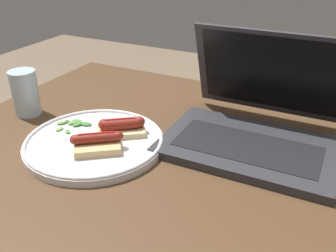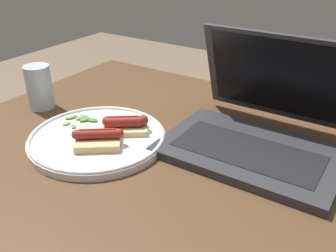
# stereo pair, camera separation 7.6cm
# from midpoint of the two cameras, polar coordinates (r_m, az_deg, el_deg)

# --- Properties ---
(desk) EXTENTS (1.09, 0.85, 0.73)m
(desk) POSITION_cam_midpoint_polar(r_m,az_deg,el_deg) (0.82, -0.75, -9.96)
(desk) COLOR #4C331E
(desk) RESTS_ON ground_plane
(laptop) EXTENTS (0.36, 0.31, 0.23)m
(laptop) POSITION_cam_midpoint_polar(r_m,az_deg,el_deg) (0.81, 10.62, 0.17)
(laptop) COLOR #2D2D33
(laptop) RESTS_ON desk
(plate) EXTENTS (0.30, 0.30, 0.02)m
(plate) POSITION_cam_midpoint_polar(r_m,az_deg,el_deg) (0.82, -13.74, -2.46)
(plate) COLOR silver
(plate) RESTS_ON desk
(sausage_toast_left) EXTENTS (0.12, 0.11, 0.04)m
(sausage_toast_left) POSITION_cam_midpoint_polar(r_m,az_deg,el_deg) (0.78, -13.48, -2.60)
(sausage_toast_left) COLOR tan
(sausage_toast_left) RESTS_ON plate
(sausage_toast_middle) EXTENTS (0.12, 0.11, 0.04)m
(sausage_toast_middle) POSITION_cam_midpoint_polar(r_m,az_deg,el_deg) (0.83, -9.64, -0.18)
(sausage_toast_middle) COLOR #D6B784
(sausage_toast_middle) RESTS_ON plate
(salad_pile) EXTENTS (0.08, 0.06, 0.01)m
(salad_pile) POSITION_cam_midpoint_polar(r_m,az_deg,el_deg) (0.89, -16.58, 0.25)
(salad_pile) COLOR #4C8E3D
(salad_pile) RESTS_ON plate
(drinking_glass) EXTENTS (0.07, 0.07, 0.11)m
(drinking_glass) POSITION_cam_midpoint_polar(r_m,az_deg,el_deg) (1.00, -23.00, 4.62)
(drinking_glass) COLOR silver
(drinking_glass) RESTS_ON desk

